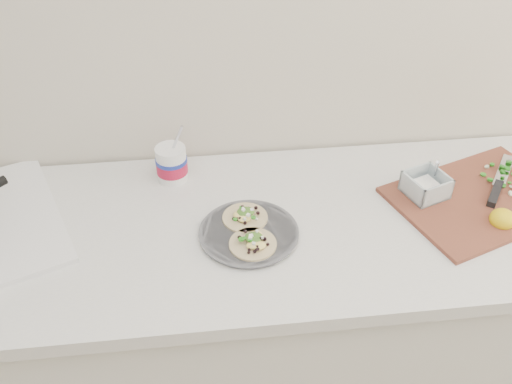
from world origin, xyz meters
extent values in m
cube|color=beige|center=(0.00, 1.73, 1.30)|extent=(3.50, 0.05, 2.60)
cube|color=silver|center=(0.00, 1.43, 0.43)|extent=(2.40, 0.62, 0.86)
cube|color=silver|center=(0.00, 1.41, 0.88)|extent=(2.44, 0.66, 0.04)
cylinder|color=#54555B|center=(-0.09, 1.37, 0.91)|extent=(0.24, 0.24, 0.01)
cylinder|color=#54555B|center=(-0.09, 1.37, 0.91)|extent=(0.26, 0.26, 0.00)
cylinder|color=white|center=(-0.28, 1.64, 0.95)|extent=(0.09, 0.09, 0.10)
cylinder|color=#AD1334|center=(-0.28, 1.64, 0.95)|extent=(0.09, 0.09, 0.04)
cylinder|color=#192D99|center=(-0.28, 1.64, 0.97)|extent=(0.09, 0.09, 0.01)
cube|color=brown|center=(0.56, 1.44, 0.91)|extent=(0.55, 0.47, 0.01)
cube|color=white|center=(0.41, 1.47, 0.93)|extent=(0.07, 0.07, 0.03)
ellipsoid|color=yellow|center=(0.56, 1.33, 0.93)|extent=(0.07, 0.07, 0.06)
cube|color=silver|center=(0.67, 1.54, 0.91)|extent=(0.13, 0.16, 0.00)
cube|color=black|center=(0.59, 1.44, 0.92)|extent=(0.08, 0.10, 0.02)
camera|label=1|loc=(-0.19, 0.30, 1.89)|focal=40.00mm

